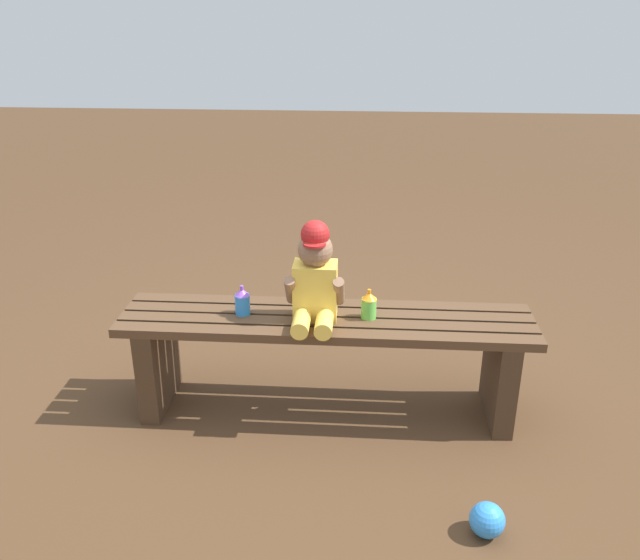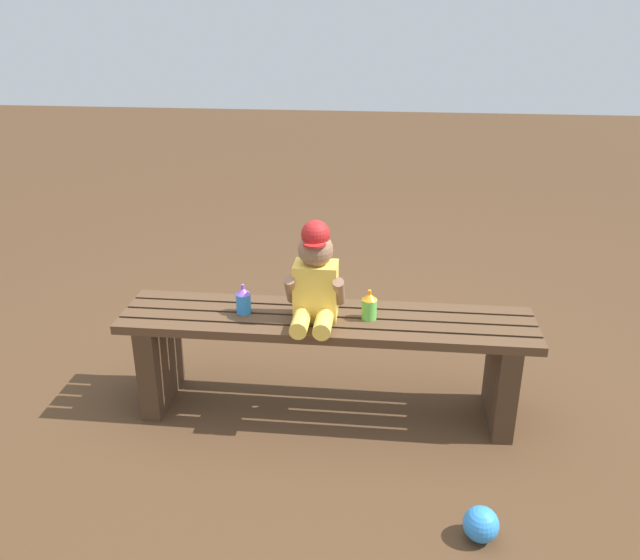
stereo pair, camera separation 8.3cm
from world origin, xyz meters
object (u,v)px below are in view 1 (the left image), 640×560
at_px(sippy_cup_left, 242,301).
at_px(child_figure, 315,278).
at_px(park_bench, 326,347).
at_px(sippy_cup_right, 369,305).
at_px(toy_ball, 487,520).

bearing_deg(sippy_cup_left, child_figure, -5.00).
distance_m(park_bench, sippy_cup_right, 0.26).
bearing_deg(toy_ball, child_figure, 132.92).
height_order(park_bench, child_figure, child_figure).
relative_size(sippy_cup_right, toy_ball, 1.06).
distance_m(sippy_cup_left, toy_ball, 1.21).
height_order(sippy_cup_right, toy_ball, sippy_cup_right).
distance_m(sippy_cup_right, toy_ball, 0.90).
bearing_deg(toy_ball, sippy_cup_left, 143.01).
bearing_deg(park_bench, toy_ball, -50.25).
xyz_separation_m(park_bench, child_figure, (-0.04, -0.03, 0.31)).
relative_size(park_bench, toy_ball, 14.26).
relative_size(park_bench, sippy_cup_left, 13.39).
relative_size(sippy_cup_left, sippy_cup_right, 1.00).
xyz_separation_m(park_bench, toy_ball, (0.57, -0.68, -0.24)).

